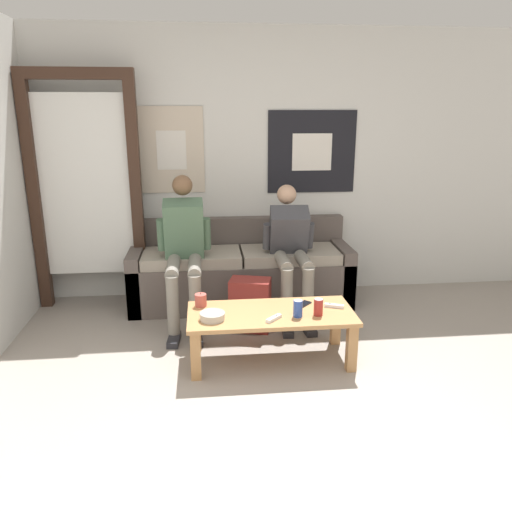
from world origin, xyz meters
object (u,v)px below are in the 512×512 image
at_px(backpack, 250,306).
at_px(drink_can_blue, 298,308).
at_px(pillar_candle, 201,300).
at_px(game_controller_near_right, 274,318).
at_px(person_seated_teen, 291,246).
at_px(cell_phone, 303,304).
at_px(ceramic_bowl, 212,315).
at_px(couch, 241,273).
at_px(person_seated_adult, 184,245).
at_px(coffee_table, 271,320).
at_px(drink_can_red, 318,307).
at_px(game_controller_near_left, 334,306).

height_order(backpack, drink_can_blue, drink_can_blue).
bearing_deg(pillar_candle, game_controller_near_right, -31.64).
relative_size(person_seated_teen, game_controller_near_right, 9.05).
distance_m(drink_can_blue, cell_phone, 0.24).
distance_m(ceramic_bowl, drink_can_blue, 0.61).
relative_size(pillar_candle, cell_phone, 0.74).
height_order(backpack, cell_phone, backpack).
bearing_deg(couch, person_seated_adult, -144.37).
bearing_deg(ceramic_bowl, coffee_table, 12.22).
distance_m(couch, coffee_table, 1.20).
bearing_deg(drink_can_blue, person_seated_adult, 131.68).
height_order(drink_can_red, game_controller_near_right, drink_can_red).
bearing_deg(couch, pillar_candle, -110.35).
relative_size(game_controller_near_right, cell_phone, 0.88).
distance_m(backpack, drink_can_blue, 0.75).
height_order(coffee_table, drink_can_red, drink_can_red).
distance_m(person_seated_teen, cell_phone, 0.80).
height_order(drink_can_blue, game_controller_near_left, drink_can_blue).
relative_size(drink_can_blue, game_controller_near_right, 0.98).
distance_m(coffee_table, cell_phone, 0.29).
height_order(backpack, ceramic_bowl, backpack).
distance_m(person_seated_teen, game_controller_near_right, 1.08).
distance_m(coffee_table, ceramic_bowl, 0.45).
relative_size(drink_can_blue, drink_can_red, 1.00).
bearing_deg(couch, drink_can_red, -70.33).
xyz_separation_m(person_seated_teen, game_controller_near_left, (0.19, -0.83, -0.24)).
xyz_separation_m(backpack, cell_phone, (0.36, -0.43, 0.18)).
height_order(ceramic_bowl, game_controller_near_right, ceramic_bowl).
relative_size(person_seated_adult, drink_can_red, 10.16).
bearing_deg(cell_phone, person_seated_teen, 87.61).
bearing_deg(pillar_candle, drink_can_blue, -21.70).
relative_size(person_seated_teen, cell_phone, 7.97).
height_order(ceramic_bowl, pillar_candle, pillar_candle).
bearing_deg(backpack, couch, 92.49).
bearing_deg(pillar_candle, person_seated_teen, 41.09).
bearing_deg(coffee_table, person_seated_adult, 128.11).
distance_m(ceramic_bowl, pillar_candle, 0.28).
relative_size(backpack, ceramic_bowl, 2.47).
bearing_deg(backpack, drink_can_red, -56.13).
bearing_deg(drink_can_red, couch, 109.67).
height_order(coffee_table, drink_can_blue, drink_can_blue).
xyz_separation_m(couch, game_controller_near_left, (0.61, -1.15, 0.10)).
bearing_deg(drink_can_blue, pillar_candle, 158.30).
bearing_deg(game_controller_near_right, pillar_candle, 148.36).
bearing_deg(couch, ceramic_bowl, -103.05).
bearing_deg(pillar_candle, drink_can_red, -17.51).
bearing_deg(cell_phone, ceramic_bowl, -163.30).
distance_m(drink_can_blue, game_controller_near_right, 0.19).
relative_size(ceramic_bowl, drink_can_blue, 1.46).
bearing_deg(game_controller_near_left, drink_can_red, -138.95).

